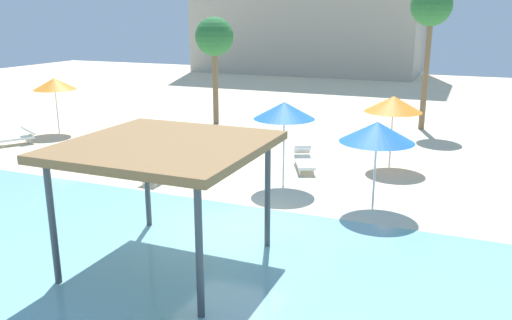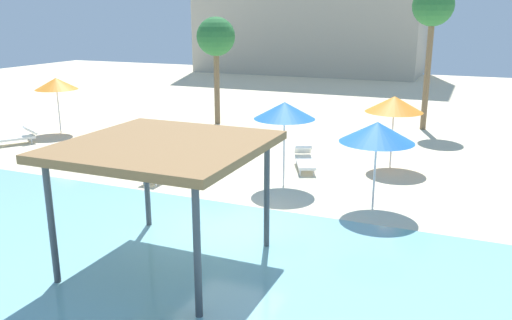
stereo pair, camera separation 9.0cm
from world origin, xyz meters
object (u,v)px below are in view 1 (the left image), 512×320
object	(u,v)px
beach_umbrella_blue_3	(377,132)
beach_umbrella_orange_2	(393,104)
beach_umbrella_orange_4	(54,84)
beach_umbrella_blue_5	(284,111)
lounge_chair_2	(164,169)
lounge_chair_0	(15,137)
palm_tree_0	(431,9)
lounge_chair_6	(135,139)
lounge_chair_5	(304,159)
palm_tree_1	(214,39)
shade_pavilion	(165,150)
lounge_chair_4	(170,146)

from	to	relation	value
beach_umbrella_blue_3	beach_umbrella_orange_2	bearing A→B (deg)	92.92
beach_umbrella_orange_4	beach_umbrella_blue_5	size ratio (longest dim) A/B	0.94
beach_umbrella_blue_5	lounge_chair_2	bearing A→B (deg)	-168.89
beach_umbrella_blue_3	lounge_chair_0	world-z (taller)	beach_umbrella_blue_3
palm_tree_0	lounge_chair_6	bearing A→B (deg)	-142.43
lounge_chair_2	lounge_chair_5	distance (m)	5.05
beach_umbrella_orange_2	lounge_chair_5	distance (m)	3.74
lounge_chair_0	beach_umbrella_orange_2	bearing A→B (deg)	132.29
beach_umbrella_orange_2	palm_tree_1	size ratio (longest dim) A/B	0.49
shade_pavilion	beach_umbrella_blue_5	world-z (taller)	shade_pavilion
shade_pavilion	beach_umbrella_blue_3	xyz separation A→B (m)	(3.54, 5.23, -0.37)
lounge_chair_2	beach_umbrella_blue_3	bearing A→B (deg)	88.05
beach_umbrella_orange_2	lounge_chair_6	size ratio (longest dim) A/B	1.32
beach_umbrella_blue_5	palm_tree_1	world-z (taller)	palm_tree_1
lounge_chair_2	beach_umbrella_orange_2	bearing A→B (deg)	122.23
beach_umbrella_orange_2	shade_pavilion	bearing A→B (deg)	-108.57
beach_umbrella_blue_3	lounge_chair_2	world-z (taller)	beach_umbrella_blue_3
palm_tree_0	shade_pavilion	bearing A→B (deg)	-102.18
beach_umbrella_orange_2	beach_umbrella_blue_3	world-z (taller)	beach_umbrella_orange_2
palm_tree_1	lounge_chair_5	bearing A→B (deg)	-42.39
beach_umbrella_blue_5	lounge_chair_0	xyz separation A→B (m)	(-12.55, 0.90, -2.15)
beach_umbrella_orange_4	lounge_chair_2	xyz separation A→B (m)	(8.41, -4.23, -1.98)
lounge_chair_4	palm_tree_1	world-z (taller)	palm_tree_1
lounge_chair_2	lounge_chair_4	world-z (taller)	same
beach_umbrella_blue_3	lounge_chair_5	bearing A→B (deg)	133.61
beach_umbrella_orange_4	beach_umbrella_blue_5	bearing A→B (deg)	-15.41
beach_umbrella_blue_5	lounge_chair_6	distance (m)	8.27
palm_tree_1	beach_umbrella_blue_5	bearing A→B (deg)	-51.35
lounge_chair_6	lounge_chair_2	bearing A→B (deg)	22.44
beach_umbrella_orange_2	beach_umbrella_orange_4	size ratio (longest dim) A/B	1.01
shade_pavilion	lounge_chair_6	distance (m)	11.58
lounge_chair_5	palm_tree_1	world-z (taller)	palm_tree_1
beach_umbrella_blue_3	lounge_chair_2	size ratio (longest dim) A/B	1.35
beach_umbrella_orange_2	palm_tree_1	bearing A→B (deg)	153.75
shade_pavilion	palm_tree_0	distance (m)	17.81
lounge_chair_5	beach_umbrella_orange_4	bearing A→B (deg)	-119.36
beach_umbrella_orange_2	lounge_chair_0	world-z (taller)	beach_umbrella_orange_2
beach_umbrella_blue_5	palm_tree_0	world-z (taller)	palm_tree_0
palm_tree_1	beach_umbrella_orange_2	bearing A→B (deg)	-26.25
beach_umbrella_orange_4	lounge_chair_4	distance (m)	7.35
lounge_chair_2	lounge_chair_5	xyz separation A→B (m)	(4.05, 3.01, 0.00)
beach_umbrella_orange_2	beach_umbrella_blue_5	size ratio (longest dim) A/B	0.95
lounge_chair_6	palm_tree_0	size ratio (longest dim) A/B	0.29
lounge_chair_2	lounge_chair_6	bearing A→B (deg)	-133.97
beach_umbrella_orange_4	lounge_chair_6	xyz separation A→B (m)	(4.90, -0.85, -1.98)
palm_tree_1	beach_umbrella_orange_4	bearing A→B (deg)	-140.77
beach_umbrella_blue_3	palm_tree_0	distance (m)	12.40
beach_umbrella_blue_5	palm_tree_0	distance (m)	11.81
beach_umbrella_orange_2	beach_umbrella_orange_4	bearing A→B (deg)	-179.48
palm_tree_0	lounge_chair_2	bearing A→B (deg)	-121.99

